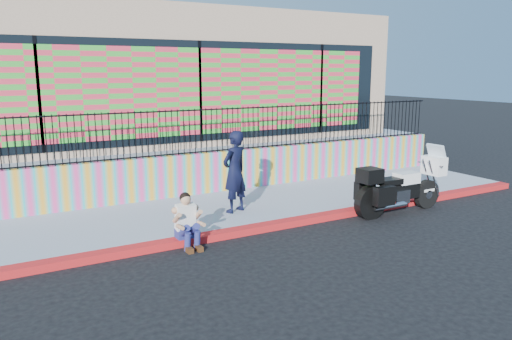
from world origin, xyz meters
TOP-DOWN VIEW (x-y plane):
  - ground at (0.00, 0.00)m, footprint 90.00×90.00m
  - red_curb at (0.00, 0.00)m, footprint 16.00×0.30m
  - sidewalk at (0.00, 1.65)m, footprint 16.00×3.00m
  - mural_wall at (0.00, 3.25)m, footprint 16.00×0.20m
  - metal_fence at (0.00, 3.25)m, footprint 15.80×0.04m
  - elevated_platform at (0.00, 8.35)m, footprint 16.00×10.00m
  - storefront_building at (0.00, 8.13)m, footprint 14.00×8.06m
  - police_motorcycle at (3.20, -0.45)m, footprint 2.61×0.86m
  - police_officer at (-0.42, 1.19)m, footprint 0.82×0.69m
  - seated_man at (-2.14, -0.18)m, footprint 0.54×0.71m

SIDE VIEW (x-z plane):
  - ground at x=0.00m, z-range 0.00..0.00m
  - red_curb at x=0.00m, z-range 0.00..0.15m
  - sidewalk at x=0.00m, z-range 0.00..0.15m
  - seated_man at x=-2.14m, z-range -0.08..0.98m
  - elevated_platform at x=0.00m, z-range 0.00..1.25m
  - police_motorcycle at x=3.20m, z-range -0.13..1.49m
  - mural_wall at x=0.00m, z-range 0.15..1.25m
  - police_officer at x=-0.42m, z-range 0.15..2.08m
  - metal_fence at x=0.00m, z-range 1.25..2.45m
  - storefront_building at x=0.00m, z-range 1.25..5.25m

